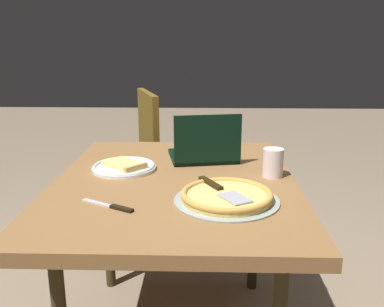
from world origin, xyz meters
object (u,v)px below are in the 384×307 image
dining_table (175,194)px  pizza_plate (124,167)px  table_knife (112,206)px  pizza_tray (227,196)px  drink_cup (273,162)px  chair_near (130,161)px  laptop (204,151)px

dining_table → pizza_plate: size_ratio=4.50×
pizza_plate → table_knife: pizza_plate is taller
pizza_tray → drink_cup: bearing=144.0°
chair_near → dining_table: bearing=21.1°
laptop → pizza_plate: (0.15, -0.33, -0.03)m
laptop → table_knife: bearing=-28.3°
dining_table → table_knife: 0.35m
laptop → chair_near: 0.79m
laptop → pizza_tray: size_ratio=0.93×
pizza_tray → chair_near: bearing=-154.2°
laptop → drink_cup: 0.35m
table_knife → drink_cup: bearing=120.3°
laptop → chair_near: bearing=-143.3°
pizza_plate → table_knife: 0.41m
laptop → pizza_tray: 0.50m
pizza_plate → pizza_tray: (0.34, 0.41, 0.00)m
laptop → chair_near: (-0.60, -0.45, -0.23)m
drink_cup → chair_near: 1.12m
pizza_plate → table_knife: size_ratio=1.38×
pizza_tray → table_knife: (0.07, -0.38, -0.01)m
table_knife → chair_near: bearing=-172.6°
laptop → drink_cup: bearing=51.2°
pizza_plate → chair_near: (-0.75, -0.12, -0.20)m
laptop → drink_cup: size_ratio=2.90×
dining_table → drink_cup: bearing=96.5°
table_knife → pizza_plate: bearing=-175.2°
laptop → table_knife: (0.56, -0.30, -0.04)m
laptop → pizza_plate: laptop is taller
dining_table → pizza_plate: bearing=-117.7°
dining_table → pizza_plate: (-0.12, -0.22, 0.08)m
dining_table → chair_near: chair_near is taller
drink_cup → dining_table: bearing=-83.5°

